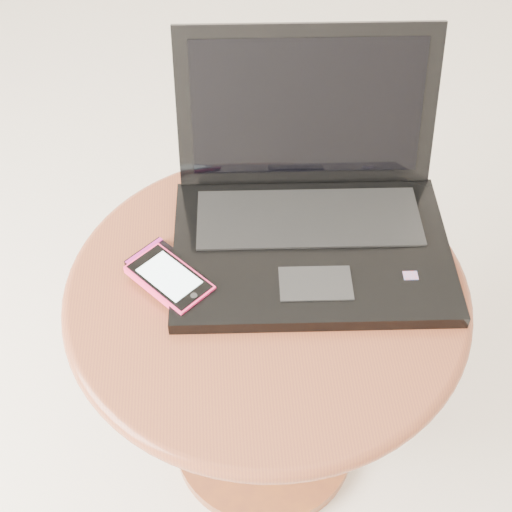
{
  "coord_description": "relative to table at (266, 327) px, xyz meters",
  "views": [
    {
      "loc": [
        -0.09,
        -0.57,
        1.21
      ],
      "look_at": [
        -0.05,
        0.07,
        0.51
      ],
      "focal_mm": 50.55,
      "sensor_mm": 36.0,
      "label": 1
    }
  ],
  "objects": [
    {
      "name": "laptop",
      "position": [
        0.07,
        0.1,
        0.14
      ],
      "size": [
        0.4,
        0.36,
        0.25
      ],
      "color": "black",
      "rests_on": "table"
    },
    {
      "name": "phone_pink",
      "position": [
        -0.13,
        0.0,
        0.11
      ],
      "size": [
        0.13,
        0.13,
        0.01
      ],
      "color": "#EC265E",
      "rests_on": "phone_black"
    },
    {
      "name": "table",
      "position": [
        0.0,
        0.0,
        0.0
      ],
      "size": [
        0.57,
        0.57,
        0.45
      ],
      "color": "#5A2D1E",
      "rests_on": "ground"
    },
    {
      "name": "phone_black",
      "position": [
        -0.13,
        0.02,
        0.1
      ],
      "size": [
        0.13,
        0.14,
        0.01
      ],
      "color": "black",
      "rests_on": "table"
    }
  ]
}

